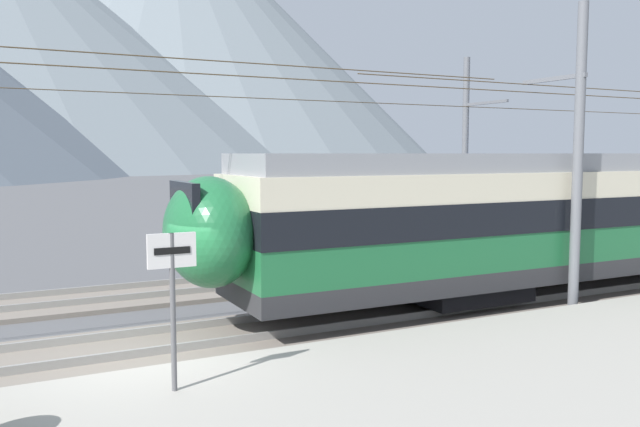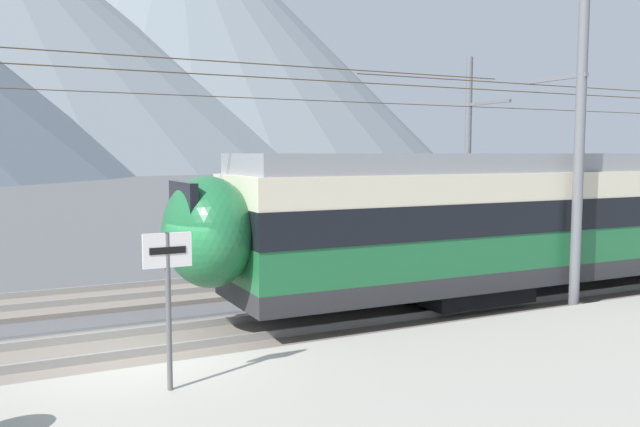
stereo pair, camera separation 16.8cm
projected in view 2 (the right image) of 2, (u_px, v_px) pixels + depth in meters
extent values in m
plane|color=#565659|center=(145.00, 374.00, 11.37)|extent=(400.00, 400.00, 0.00)
cube|color=slate|center=(130.00, 349.00, 12.62)|extent=(120.00, 3.00, 0.12)
cube|color=gray|center=(137.00, 352.00, 11.97)|extent=(120.00, 0.07, 0.16)
cube|color=gray|center=(124.00, 333.00, 13.25)|extent=(120.00, 0.07, 0.16)
cube|color=slate|center=(97.00, 299.00, 17.01)|extent=(120.00, 3.00, 0.12)
cube|color=gray|center=(100.00, 299.00, 16.35)|extent=(120.00, 0.07, 0.16)
cube|color=gray|center=(93.00, 289.00, 17.64)|extent=(120.00, 0.07, 0.16)
cube|color=black|center=(460.00, 290.00, 16.08)|extent=(2.80, 2.25, 0.42)
ellipsoid|color=#1E6638|center=(208.00, 232.00, 13.12)|extent=(1.80, 2.59, 2.25)
cube|color=black|center=(183.00, 212.00, 12.86)|extent=(0.16, 1.69, 1.19)
ellipsoid|color=#1E429E|center=(532.00, 197.00, 23.39)|extent=(1.80, 2.59, 2.25)
cube|color=black|center=(522.00, 186.00, 23.13)|extent=(0.16, 1.69, 1.19)
cylinder|color=slate|center=(579.00, 161.00, 15.21)|extent=(0.24, 0.24, 7.33)
cube|color=slate|center=(554.00, 79.00, 15.77)|extent=(0.10, 1.96, 0.10)
cylinder|color=#473823|center=(529.00, 92.00, 16.53)|extent=(42.89, 0.02, 0.02)
cylinder|color=slate|center=(468.00, 157.00, 24.55)|extent=(0.24, 0.24, 7.43)
cube|color=slate|center=(487.00, 103.00, 23.44)|extent=(0.10, 2.37, 0.10)
cylinder|color=#473823|center=(507.00, 108.00, 22.54)|extent=(42.89, 0.02, 0.02)
cylinder|color=#59595B|center=(169.00, 312.00, 9.42)|extent=(0.08, 0.08, 2.32)
cube|color=silver|center=(167.00, 250.00, 9.34)|extent=(0.70, 0.06, 0.50)
cube|color=black|center=(168.00, 251.00, 9.31)|extent=(0.52, 0.01, 0.10)
cone|color=slate|center=(177.00, 32.00, 221.51)|extent=(181.38, 181.38, 90.28)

